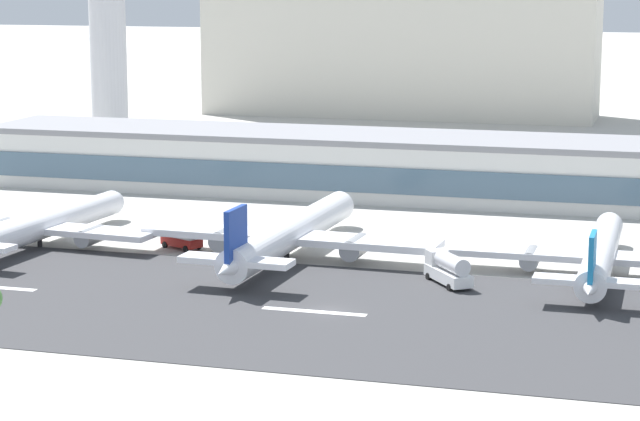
% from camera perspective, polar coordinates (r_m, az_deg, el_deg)
% --- Properties ---
extents(ground_plane, '(1400.00, 1400.00, 0.00)m').
position_cam_1_polar(ground_plane, '(141.21, 0.39, -4.57)').
color(ground_plane, '#B2AFA8').
extents(runway_strip, '(800.00, 43.84, 0.08)m').
position_cam_1_polar(runway_strip, '(140.40, 0.29, -4.65)').
color(runway_strip, '#38383A').
rests_on(runway_strip, ground_plane).
extents(runway_centreline_dash_4, '(12.00, 1.20, 0.01)m').
position_cam_1_polar(runway_centreline_dash_4, '(140.76, -0.27, -4.59)').
color(runway_centreline_dash_4, white).
rests_on(runway_centreline_dash_4, runway_strip).
extents(terminal_building, '(142.66, 20.99, 10.42)m').
position_cam_1_polar(terminal_building, '(213.61, 3.08, 2.07)').
color(terminal_building, silver).
rests_on(terminal_building, ground_plane).
extents(control_tower, '(15.70, 15.70, 49.25)m').
position_cam_1_polar(control_tower, '(275.02, -9.61, 8.98)').
color(control_tower, silver).
rests_on(control_tower, ground_plane).
extents(distant_hotel_block, '(102.21, 26.72, 42.87)m').
position_cam_1_polar(distant_hotel_block, '(335.01, 3.67, 7.97)').
color(distant_hotel_block, beige).
rests_on(distant_hotel_block, ground_plane).
extents(airliner_red_tail_gate_0, '(33.71, 41.53, 8.67)m').
position_cam_1_polar(airliner_red_tail_gate_0, '(177.93, -12.53, -0.72)').
color(airliner_red_tail_gate_0, white).
rests_on(airliner_red_tail_gate_0, ground_plane).
extents(airliner_navy_tail_gate_1, '(40.73, 48.22, 10.06)m').
position_cam_1_polar(airliner_navy_tail_gate_1, '(165.53, -1.50, -1.16)').
color(airliner_navy_tail_gate_1, white).
rests_on(airliner_navy_tail_gate_1, ground_plane).
extents(airliner_blue_tail_gate_2, '(38.03, 41.70, 8.71)m').
position_cam_1_polar(airliner_blue_tail_gate_2, '(159.38, 12.54, -2.04)').
color(airliner_blue_tail_gate_2, silver).
rests_on(airliner_blue_tail_gate_2, ground_plane).
extents(service_box_truck_0, '(6.45, 4.72, 3.25)m').
position_cam_1_polar(service_box_truck_0, '(173.47, -6.28, -1.15)').
color(service_box_truck_0, '#B2231E').
rests_on(service_box_truck_0, ground_plane).
extents(service_fuel_truck_1, '(7.11, 8.40, 3.95)m').
position_cam_1_polar(service_fuel_truck_1, '(153.32, 5.81, -2.62)').
color(service_fuel_truck_1, white).
rests_on(service_fuel_truck_1, ground_plane).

